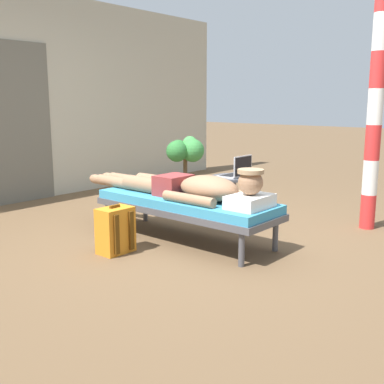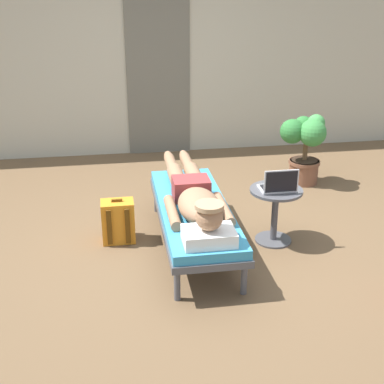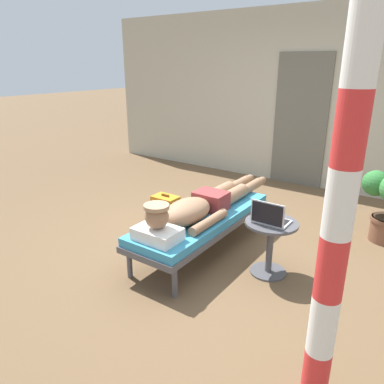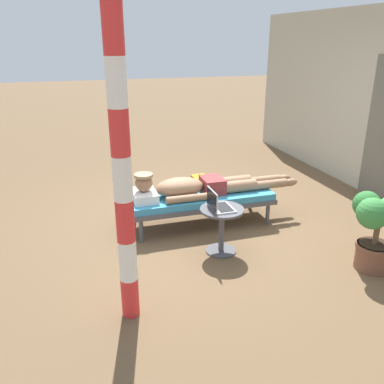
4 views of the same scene
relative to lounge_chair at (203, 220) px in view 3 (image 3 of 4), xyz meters
name	(u,v)px [view 3 (image 3 of 4)]	position (x,y,z in m)	size (l,w,h in m)	color
ground_plane	(210,247)	(0.04, 0.09, -0.35)	(40.00, 40.00, 0.00)	brown
house_wall_back	(306,99)	(0.00, 2.89, 1.00)	(7.60, 0.20, 2.70)	#B2AD99
house_door_panel	(300,121)	(-0.02, 2.78, 0.67)	(0.84, 0.03, 2.04)	#625F54
lounge_chair	(203,220)	(0.00, 0.00, 0.00)	(0.62, 1.83, 0.42)	#4C4C51
person_reclining	(200,206)	(0.00, -0.05, 0.17)	(0.53, 2.17, 0.33)	white
side_table	(270,239)	(0.75, -0.01, 0.01)	(0.48, 0.48, 0.52)	#4C4C51
laptop	(270,218)	(0.75, -0.06, 0.24)	(0.31, 0.24, 0.23)	silver
backpack	(166,212)	(-0.67, 0.23, -0.15)	(0.30, 0.26, 0.42)	orange
porch_post	(340,203)	(1.55, -1.15, 0.90)	(0.15, 0.15, 2.49)	red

